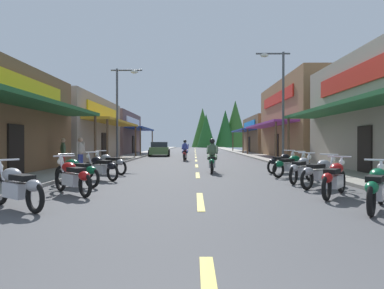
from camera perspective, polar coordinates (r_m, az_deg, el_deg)
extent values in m
cube|color=#4C4C4F|center=(35.06, 0.63, -1.93)|extent=(9.65, 98.43, 0.10)
cube|color=#9E9991|center=(35.53, -9.05, -1.72)|extent=(2.29, 98.43, 0.12)
cube|color=gray|center=(35.58, 10.29, -1.72)|extent=(2.29, 98.43, 0.12)
cube|color=#E0C64C|center=(7.95, 1.44, -9.76)|extent=(0.16, 2.40, 0.01)
cube|color=#E0C64C|center=(13.97, 0.98, -5.33)|extent=(0.16, 2.40, 0.01)
cube|color=#E0C64C|center=(19.31, 0.82, -3.72)|extent=(0.16, 2.40, 0.01)
cube|color=#E0C64C|center=(24.77, 0.72, -2.80)|extent=(0.16, 2.40, 0.01)
cube|color=#E0C64C|center=(29.94, 0.67, -2.23)|extent=(0.16, 2.40, 0.01)
cube|color=#E0C64C|center=(35.24, 0.62, -1.82)|extent=(0.16, 2.40, 0.01)
cube|color=#E0C64C|center=(41.64, 0.59, -1.47)|extent=(0.16, 2.40, 0.01)
cube|color=#E0C64C|center=(47.34, 0.56, -1.24)|extent=(0.16, 2.40, 0.01)
cube|color=#E0C64C|center=(53.07, 0.55, -1.05)|extent=(0.16, 2.40, 0.01)
cube|color=#E0C64C|center=(58.73, 0.53, -0.90)|extent=(0.16, 2.40, 0.01)
cube|color=#E0C64C|center=(64.97, 0.52, -0.77)|extent=(0.16, 2.40, 0.01)
cube|color=#E0C64C|center=(70.47, 0.51, -0.68)|extent=(0.16, 2.40, 0.01)
cube|color=#E0C64C|center=(76.57, 0.50, -0.58)|extent=(0.16, 2.40, 0.01)
cube|color=#236033|center=(14.18, -25.14, 6.43)|extent=(1.80, 10.53, 0.16)
cylinder|color=brown|center=(18.58, -16.42, 0.43)|extent=(0.14, 0.14, 2.82)
cube|color=yellow|center=(14.65, -28.16, 9.14)|extent=(0.10, 8.19, 0.90)
cube|color=black|center=(14.50, -28.19, -1.04)|extent=(0.08, 1.10, 2.10)
cube|color=gray|center=(27.32, -22.47, 2.45)|extent=(7.26, 11.31, 4.75)
cube|color=gold|center=(25.92, -13.19, 3.74)|extent=(1.80, 10.18, 0.16)
cylinder|color=brown|center=(20.97, -14.46, 0.44)|extent=(0.14, 0.14, 2.82)
cylinder|color=brown|center=(30.53, -9.75, 0.45)|extent=(0.14, 0.14, 2.82)
cube|color=yellow|center=(26.19, -14.99, 5.47)|extent=(0.10, 7.92, 0.90)
cube|color=black|center=(26.10, -15.02, -0.35)|extent=(0.08, 1.10, 2.10)
cube|color=brown|center=(39.05, -16.56, 1.82)|extent=(8.82, 10.76, 4.70)
cube|color=navy|center=(37.87, -8.85, 2.71)|extent=(1.80, 9.68, 0.16)
cylinder|color=brown|center=(33.15, -8.94, 0.45)|extent=(0.14, 0.14, 2.82)
cylinder|color=brown|center=(42.33, -6.90, 0.46)|extent=(0.14, 0.14, 2.82)
cube|color=white|center=(38.05, -10.10, 3.85)|extent=(0.10, 7.53, 0.90)
cube|color=black|center=(37.99, -10.13, -0.09)|extent=(0.08, 1.10, 2.10)
cube|color=#236033|center=(15.42, 24.90, 5.94)|extent=(1.80, 12.02, 0.16)
cylinder|color=brown|center=(20.57, 16.36, 0.43)|extent=(0.14, 0.14, 2.82)
cube|color=red|center=(15.98, 27.71, 10.94)|extent=(0.10, 9.35, 0.90)
cube|color=black|center=(15.73, 27.72, -0.92)|extent=(0.08, 1.10, 2.10)
cube|color=olive|center=(30.82, 20.77, 4.02)|extent=(6.89, 13.86, 6.68)
cube|color=#8C338C|center=(29.57, 12.83, 3.33)|extent=(1.80, 12.48, 0.16)
cylinder|color=brown|center=(23.49, 14.33, 0.44)|extent=(0.14, 0.14, 2.82)
cylinder|color=brown|center=(35.33, 9.61, 0.45)|extent=(0.14, 0.14, 2.82)
cube|color=red|center=(29.97, 14.42, 7.73)|extent=(0.10, 9.70, 0.90)
cube|color=black|center=(29.73, 14.45, -0.25)|extent=(0.08, 1.10, 2.10)
cube|color=brown|center=(44.54, 14.65, 1.63)|extent=(7.42, 11.57, 4.66)
cube|color=navy|center=(43.65, 8.78, 2.41)|extent=(1.80, 10.42, 0.16)
cylinder|color=brown|center=(38.57, 8.83, 0.46)|extent=(0.14, 0.14, 2.82)
cylinder|color=brown|center=(48.50, 7.09, 0.46)|extent=(0.14, 0.14, 2.82)
cube|color=#197FCC|center=(43.82, 9.87, 3.37)|extent=(0.10, 8.10, 0.90)
cube|color=black|center=(43.76, 9.89, -0.02)|extent=(0.08, 1.10, 2.10)
cylinder|color=#474C51|center=(22.27, -12.85, 4.83)|extent=(0.14, 0.14, 6.23)
cylinder|color=#474C51|center=(22.57, -11.28, 12.51)|extent=(2.05, 0.10, 0.10)
ellipsoid|color=silver|center=(22.45, -9.94, 12.31)|extent=(0.50, 0.30, 0.24)
cylinder|color=#474C51|center=(20.68, 15.53, 6.00)|extent=(0.14, 0.14, 6.83)
cylinder|color=#474C51|center=(21.11, 13.85, 15.04)|extent=(2.05, 0.10, 0.10)
ellipsoid|color=silver|center=(20.97, 12.41, 14.86)|extent=(0.50, 0.30, 0.24)
torus|color=black|center=(8.61, 29.91, -6.92)|extent=(0.45, 0.58, 0.64)
torus|color=black|center=(7.13, 28.63, -8.44)|extent=(0.45, 0.58, 0.64)
cube|color=silver|center=(7.86, 29.34, -7.03)|extent=(0.63, 0.73, 0.32)
ellipsoid|color=#0C5933|center=(8.02, 29.51, -4.58)|extent=(0.59, 0.64, 0.28)
cube|color=black|center=(7.58, 29.13, -5.17)|extent=(0.58, 0.65, 0.12)
ellipsoid|color=#0C5933|center=(7.15, 28.69, -6.56)|extent=(0.45, 0.50, 0.24)
cylinder|color=silver|center=(8.44, 29.83, -4.81)|extent=(0.26, 0.34, 0.71)
cylinder|color=silver|center=(8.30, 29.75, -2.34)|extent=(0.51, 0.38, 0.04)
sphere|color=white|center=(8.59, 29.95, -3.38)|extent=(0.16, 0.16, 0.16)
torus|color=black|center=(10.01, 24.47, -5.87)|extent=(0.46, 0.57, 0.64)
torus|color=black|center=(8.56, 22.30, -6.94)|extent=(0.46, 0.57, 0.64)
cube|color=silver|center=(9.27, 23.47, -5.87)|extent=(0.64, 0.73, 0.32)
ellipsoid|color=#A51414|center=(9.43, 23.76, -3.81)|extent=(0.59, 0.64, 0.28)
cube|color=black|center=(9.00, 23.11, -4.27)|extent=(0.58, 0.65, 0.12)
ellipsoid|color=#A51414|center=(8.58, 22.39, -5.37)|extent=(0.45, 0.50, 0.24)
cylinder|color=silver|center=(9.85, 24.31, -4.04)|extent=(0.27, 0.33, 0.71)
cylinder|color=silver|center=(9.71, 24.17, -1.92)|extent=(0.51, 0.39, 0.04)
sphere|color=white|center=(9.99, 24.52, -2.83)|extent=(0.16, 0.16, 0.16)
torus|color=black|center=(11.55, 23.19, -5.02)|extent=(0.56, 0.49, 0.64)
torus|color=black|center=(10.25, 19.31, -5.71)|extent=(0.56, 0.49, 0.64)
cube|color=silver|center=(10.88, 21.37, -4.93)|extent=(0.72, 0.66, 0.32)
ellipsoid|color=#99999E|center=(11.03, 21.88, -3.19)|extent=(0.63, 0.60, 0.28)
cube|color=black|center=(10.65, 20.71, -3.53)|extent=(0.64, 0.60, 0.12)
ellipsoid|color=#99999E|center=(10.27, 19.46, -4.40)|extent=(0.49, 0.47, 0.24)
cylinder|color=silver|center=(11.41, 22.89, -3.43)|extent=(0.32, 0.28, 0.71)
cylinder|color=silver|center=(11.28, 22.61, -1.59)|extent=(0.42, 0.49, 0.04)
sphere|color=white|center=(11.54, 23.26, -2.39)|extent=(0.16, 0.16, 0.16)
torus|color=black|center=(12.79, 19.59, -4.48)|extent=(0.47, 0.57, 0.64)
torus|color=black|center=(11.38, 17.18, -5.08)|extent=(0.47, 0.57, 0.64)
cube|color=silver|center=(12.08, 18.46, -4.39)|extent=(0.65, 0.72, 0.32)
ellipsoid|color=#99999E|center=(12.24, 18.78, -2.82)|extent=(0.60, 0.64, 0.28)
cube|color=black|center=(11.82, 18.05, -3.13)|extent=(0.59, 0.65, 0.12)
ellipsoid|color=#99999E|center=(11.41, 17.27, -3.91)|extent=(0.46, 0.49, 0.24)
cylinder|color=silver|center=(12.64, 19.41, -3.04)|extent=(0.27, 0.33, 0.71)
cylinder|color=silver|center=(12.51, 19.24, -1.38)|extent=(0.50, 0.40, 0.04)
sphere|color=white|center=(12.78, 19.64, -2.10)|extent=(0.16, 0.16, 0.16)
torus|color=black|center=(14.45, 18.71, -3.91)|extent=(0.59, 0.44, 0.64)
torus|color=black|center=(13.30, 14.73, -4.28)|extent=(0.59, 0.44, 0.64)
cube|color=silver|center=(13.86, 16.80, -3.76)|extent=(0.74, 0.62, 0.32)
ellipsoid|color=#0C5933|center=(14.00, 17.33, -2.41)|extent=(0.64, 0.58, 0.28)
cube|color=black|center=(13.65, 16.13, -2.64)|extent=(0.65, 0.57, 0.12)
ellipsoid|color=#0C5933|center=(13.32, 14.88, -3.28)|extent=(0.50, 0.44, 0.24)
cylinder|color=silver|center=(14.33, 18.39, -2.62)|extent=(0.34, 0.26, 0.71)
cylinder|color=silver|center=(14.22, 18.10, -1.15)|extent=(0.37, 0.52, 0.04)
sphere|color=white|center=(14.44, 18.79, -1.81)|extent=(0.16, 0.16, 0.16)
torus|color=black|center=(16.16, 17.02, -3.44)|extent=(0.56, 0.48, 0.64)
torus|color=black|center=(14.96, 13.72, -3.75)|extent=(0.56, 0.48, 0.64)
cube|color=silver|center=(15.55, 15.43, -3.30)|extent=(0.72, 0.65, 0.32)
ellipsoid|color=black|center=(15.69, 15.87, -2.10)|extent=(0.64, 0.60, 0.28)
cube|color=black|center=(15.33, 14.88, -2.30)|extent=(0.64, 0.59, 0.12)
ellipsoid|color=black|center=(14.98, 13.84, -2.86)|extent=(0.49, 0.46, 0.24)
cylinder|color=silver|center=(16.04, 16.76, -2.29)|extent=(0.33, 0.28, 0.71)
cylinder|color=silver|center=(15.92, 16.51, -0.98)|extent=(0.40, 0.50, 0.04)
sphere|color=white|center=(16.16, 17.08, -1.56)|extent=(0.16, 0.16, 0.16)
torus|color=black|center=(8.60, -30.30, -6.93)|extent=(0.58, 0.46, 0.64)
torus|color=black|center=(7.26, -25.57, -8.27)|extent=(0.58, 0.46, 0.64)
cube|color=silver|center=(7.91, -28.14, -6.98)|extent=(0.73, 0.64, 0.32)
ellipsoid|color=#99999E|center=(8.06, -28.76, -4.56)|extent=(0.64, 0.59, 0.28)
cube|color=black|center=(7.66, -27.34, -5.11)|extent=(0.65, 0.58, 0.12)
ellipsoid|color=#99999E|center=(7.27, -25.76, -6.43)|extent=(0.50, 0.45, 0.24)
cylinder|color=silver|center=(8.45, -29.96, -4.81)|extent=(0.34, 0.27, 0.71)
cylinder|color=silver|center=(8.31, -29.64, -2.33)|extent=(0.39, 0.51, 0.04)
torus|color=black|center=(10.16, -21.82, -5.77)|extent=(0.52, 0.52, 0.64)
torus|color=black|center=(8.80, -18.03, -6.72)|extent=(0.52, 0.52, 0.64)
cube|color=silver|center=(9.47, -20.06, -5.73)|extent=(0.69, 0.69, 0.32)
ellipsoid|color=#A51414|center=(9.62, -20.56, -3.72)|extent=(0.62, 0.62, 0.28)
cube|color=black|center=(9.21, -19.42, -4.15)|extent=(0.62, 0.62, 0.12)
ellipsoid|color=#A51414|center=(8.82, -18.18, -5.20)|extent=(0.48, 0.48, 0.24)
cylinder|color=silver|center=(10.01, -21.54, -3.96)|extent=(0.30, 0.31, 0.71)
cylinder|color=silver|center=(9.88, -21.27, -1.87)|extent=(0.45, 0.45, 0.04)
sphere|color=white|center=(10.14, -21.89, -2.77)|extent=(0.16, 0.16, 0.16)
torus|color=black|center=(11.69, -21.68, -4.95)|extent=(0.59, 0.43, 0.64)
torus|color=black|center=(10.51, -16.93, -5.55)|extent=(0.59, 0.43, 0.64)
cube|color=silver|center=(11.08, -19.43, -4.83)|extent=(0.74, 0.61, 0.32)
ellipsoid|color=#0C5933|center=(11.22, -20.06, -3.12)|extent=(0.64, 0.57, 0.28)
cube|color=black|center=(10.86, -18.63, -3.45)|extent=(0.66, 0.56, 0.12)
ellipsoid|color=#0C5933|center=(10.52, -17.11, -4.28)|extent=(0.50, 0.44, 0.24)
cylinder|color=silver|center=(11.56, -21.31, -3.37)|extent=(0.35, 0.25, 0.71)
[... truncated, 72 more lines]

